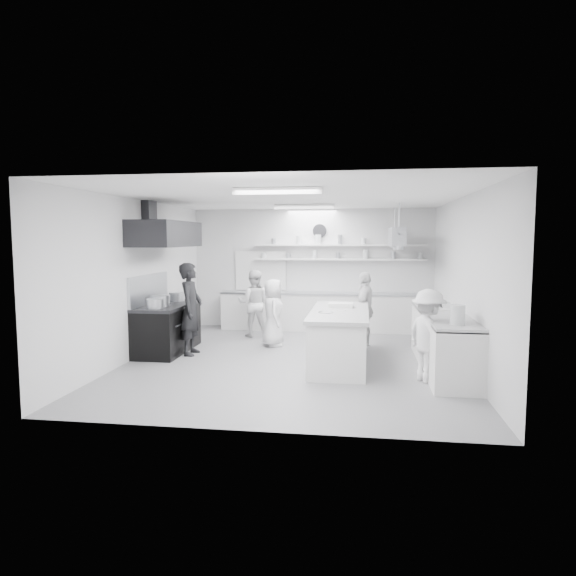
# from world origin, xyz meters

# --- Properties ---
(floor) EXTENTS (6.00, 7.00, 0.02)m
(floor) POSITION_xyz_m (0.00, 0.00, -0.01)
(floor) COLOR gray
(floor) RESTS_ON ground
(ceiling) EXTENTS (6.00, 7.00, 0.02)m
(ceiling) POSITION_xyz_m (0.00, 0.00, 3.01)
(ceiling) COLOR white
(ceiling) RESTS_ON wall_back
(wall_back) EXTENTS (6.00, 0.04, 3.00)m
(wall_back) POSITION_xyz_m (0.00, 3.50, 1.50)
(wall_back) COLOR silver
(wall_back) RESTS_ON floor
(wall_front) EXTENTS (6.00, 0.04, 3.00)m
(wall_front) POSITION_xyz_m (0.00, -3.50, 1.50)
(wall_front) COLOR silver
(wall_front) RESTS_ON floor
(wall_left) EXTENTS (0.04, 7.00, 3.00)m
(wall_left) POSITION_xyz_m (-3.00, 0.00, 1.50)
(wall_left) COLOR silver
(wall_left) RESTS_ON floor
(wall_right) EXTENTS (0.04, 7.00, 3.00)m
(wall_right) POSITION_xyz_m (3.00, 0.00, 1.50)
(wall_right) COLOR silver
(wall_right) RESTS_ON floor
(stove) EXTENTS (0.80, 1.80, 0.90)m
(stove) POSITION_xyz_m (-2.60, 0.40, 0.45)
(stove) COLOR black
(stove) RESTS_ON floor
(exhaust_hood) EXTENTS (0.85, 2.00, 0.50)m
(exhaust_hood) POSITION_xyz_m (-2.60, 0.40, 2.35)
(exhaust_hood) COLOR black
(exhaust_hood) RESTS_ON wall_left
(back_counter) EXTENTS (5.00, 0.60, 0.92)m
(back_counter) POSITION_xyz_m (0.30, 3.20, 0.46)
(back_counter) COLOR silver
(back_counter) RESTS_ON floor
(shelf_lower) EXTENTS (4.20, 0.26, 0.04)m
(shelf_lower) POSITION_xyz_m (0.70, 3.37, 1.75)
(shelf_lower) COLOR silver
(shelf_lower) RESTS_ON wall_back
(shelf_upper) EXTENTS (4.20, 0.26, 0.04)m
(shelf_upper) POSITION_xyz_m (0.70, 3.37, 2.10)
(shelf_upper) COLOR silver
(shelf_upper) RESTS_ON wall_back
(pass_through_window) EXTENTS (1.30, 0.04, 1.00)m
(pass_through_window) POSITION_xyz_m (-1.30, 3.48, 1.45)
(pass_through_window) COLOR black
(pass_through_window) RESTS_ON wall_back
(wall_clock) EXTENTS (0.32, 0.05, 0.32)m
(wall_clock) POSITION_xyz_m (0.20, 3.46, 2.45)
(wall_clock) COLOR white
(wall_clock) RESTS_ON wall_back
(right_counter) EXTENTS (0.74, 3.30, 0.94)m
(right_counter) POSITION_xyz_m (2.65, -0.20, 0.47)
(right_counter) COLOR silver
(right_counter) RESTS_ON floor
(pot_rack) EXTENTS (0.30, 1.60, 0.40)m
(pot_rack) POSITION_xyz_m (2.00, 2.40, 2.30)
(pot_rack) COLOR #AEB2B7
(pot_rack) RESTS_ON ceiling
(light_fixture_front) EXTENTS (1.30, 0.25, 0.10)m
(light_fixture_front) POSITION_xyz_m (0.00, -1.80, 2.94)
(light_fixture_front) COLOR silver
(light_fixture_front) RESTS_ON ceiling
(light_fixture_rear) EXTENTS (1.30, 0.25, 0.10)m
(light_fixture_rear) POSITION_xyz_m (0.00, 1.80, 2.94)
(light_fixture_rear) COLOR silver
(light_fixture_rear) RESTS_ON ceiling
(prep_island) EXTENTS (0.95, 2.52, 0.93)m
(prep_island) POSITION_xyz_m (0.85, -0.13, 0.46)
(prep_island) COLOR silver
(prep_island) RESTS_ON floor
(stove_pot) EXTENTS (0.37, 0.37, 0.26)m
(stove_pot) POSITION_xyz_m (-2.60, 0.08, 1.04)
(stove_pot) COLOR #AEB2B7
(stove_pot) RESTS_ON stove
(cook_stove) EXTENTS (0.45, 0.67, 1.79)m
(cook_stove) POSITION_xyz_m (-2.05, 0.23, 0.90)
(cook_stove) COLOR black
(cook_stove) RESTS_ON floor
(cook_back) EXTENTS (0.80, 0.66, 1.54)m
(cook_back) POSITION_xyz_m (-1.22, 2.21, 0.77)
(cook_back) COLOR silver
(cook_back) RESTS_ON floor
(cook_island_left) EXTENTS (0.61, 0.78, 1.42)m
(cook_island_left) POSITION_xyz_m (-0.60, 1.24, 0.71)
(cook_island_left) COLOR silver
(cook_island_left) RESTS_ON floor
(cook_island_right) EXTENTS (0.58, 0.99, 1.58)m
(cook_island_right) POSITION_xyz_m (1.31, 1.41, 0.79)
(cook_island_right) COLOR silver
(cook_island_right) RESTS_ON floor
(cook_right) EXTENTS (0.89, 1.09, 1.47)m
(cook_right) POSITION_xyz_m (2.28, -1.07, 0.74)
(cook_right) COLOR silver
(cook_right) RESTS_ON floor
(bowl_island_a) EXTENTS (0.31, 0.31, 0.06)m
(bowl_island_a) POSITION_xyz_m (0.62, -0.42, 0.96)
(bowl_island_a) COLOR #AEB2B7
(bowl_island_a) RESTS_ON prep_island
(bowl_island_b) EXTENTS (0.24, 0.24, 0.06)m
(bowl_island_b) POSITION_xyz_m (0.88, -0.16, 0.96)
(bowl_island_b) COLOR silver
(bowl_island_b) RESTS_ON prep_island
(bowl_right) EXTENTS (0.22, 0.22, 0.05)m
(bowl_right) POSITION_xyz_m (2.75, 0.18, 0.97)
(bowl_right) COLOR silver
(bowl_right) RESTS_ON right_counter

